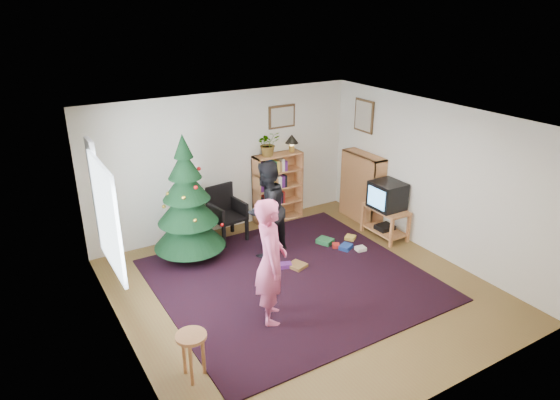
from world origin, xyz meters
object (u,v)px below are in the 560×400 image
tv_stand (385,220)px  person_by_chair (266,209)px  bookshelf_back (278,186)px  person_standing (271,262)px  picture_right (364,116)px  table_lamp (292,140)px  christmas_tree (188,209)px  bookshelf_right (362,187)px  potted_plant (268,144)px  armchair (225,211)px  crt_tv (387,195)px  stool (192,345)px  picture_back (282,117)px

tv_stand → person_by_chair: 2.24m
bookshelf_back → person_standing: (-1.73, -2.72, 0.19)m
picture_right → table_lamp: 1.40m
christmas_tree → bookshelf_back: size_ratio=1.60×
picture_right → bookshelf_right: (-0.14, -0.24, -1.29)m
bookshelf_right → person_by_chair: person_by_chair is taller
potted_plant → table_lamp: 0.50m
bookshelf_back → table_lamp: size_ratio=3.93×
person_by_chair → tv_stand: bearing=144.8°
armchair → person_by_chair: size_ratio=0.60×
christmas_tree → bookshelf_right: size_ratio=1.60×
bookshelf_back → crt_tv: bearing=-52.9°
bookshelf_back → potted_plant: (-0.20, 0.00, 0.86)m
christmas_tree → table_lamp: bearing=14.3°
picture_right → potted_plant: (-1.69, 0.59, -0.42)m
picture_right → person_by_chair: size_ratio=0.37×
tv_stand → table_lamp: (-0.94, 1.63, 1.20)m
stool → potted_plant: (2.83, 3.24, 1.08)m
armchair → bookshelf_back: bearing=3.2°
armchair → table_lamp: size_ratio=2.92×
tv_stand → person_standing: 3.21m
bookshelf_back → table_lamp: 0.91m
bookshelf_back → crt_tv: (1.23, -1.63, 0.12)m
christmas_tree → armchair: christmas_tree is taller
tv_stand → table_lamp: size_ratio=2.45×
bookshelf_right → potted_plant: bearing=62.1°
bookshelf_back → person_standing: size_ratio=0.76×
person_standing → person_by_chair: size_ratio=1.07×
picture_back → person_standing: (-1.90, -2.86, -1.09)m
armchair → stool: armchair is taller
picture_right → table_lamp: size_ratio=1.81×
potted_plant → bookshelf_right: bearing=-27.9°
bookshelf_right → table_lamp: (-1.06, 0.83, 0.86)m
stool → bookshelf_back: bearing=46.9°
table_lamp → bookshelf_back: bearing=180.0°
person_by_chair → table_lamp: 1.78m
bookshelf_back → tv_stand: bookshelf_back is taller
person_by_chair → picture_back: bearing=-151.5°
christmas_tree → person_by_chair: bearing=-25.0°
crt_tv → stool: size_ratio=0.94×
picture_right → picture_back: bearing=151.3°
bookshelf_right → stool: 5.01m
picture_right → person_by_chair: picture_right is taller
tv_stand → crt_tv: crt_tv is taller
crt_tv → person_by_chair: 2.18m
potted_plant → picture_right: bearing=-19.2°
tv_stand → potted_plant: bearing=131.3°
tv_stand → potted_plant: potted_plant is taller
picture_right → potted_plant: bearing=160.8°
bookshelf_right → person_standing: size_ratio=0.76×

